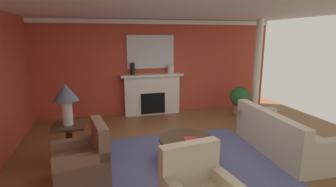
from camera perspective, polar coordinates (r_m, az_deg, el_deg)
ground_plane at (r=5.20m, az=4.42°, el=-13.21°), size 8.64×8.64×0.00m
wall_fireplace at (r=7.69m, az=-2.98°, el=5.83°), size 7.25×0.12×2.73m
ceiling_panel at (r=5.00m, az=3.78°, el=18.24°), size 7.25×6.59×0.06m
crown_moulding at (r=7.57m, az=-2.96°, el=15.45°), size 7.25×0.08×0.12m
area_rug at (r=4.96m, az=3.99°, el=-14.44°), size 3.09×2.74×0.01m
fireplace at (r=7.59m, az=-3.52°, el=-0.39°), size 1.80×0.35×1.19m
mantel_mirror at (r=7.54m, az=-3.83°, el=9.10°), size 1.36×0.04×0.94m
sofa at (r=5.63m, az=23.53°, el=-8.91°), size 0.98×2.13×0.85m
armchair_near_window at (r=4.40m, az=-18.13°, el=-14.40°), size 0.92×0.92×0.95m
coffee_table at (r=4.82m, az=4.05°, el=-10.95°), size 1.00×1.00×0.45m
side_table at (r=5.11m, az=-20.80°, el=-9.61°), size 0.56×0.56×0.70m
table_lamp at (r=4.87m, az=-21.54°, el=-0.56°), size 0.44×0.44×0.75m
vase_mantel_left at (r=7.32m, az=-7.76°, el=5.40°), size 0.13×0.13×0.35m
vase_mantel_right at (r=7.54m, az=0.60°, el=5.32°), size 0.19×0.19×0.24m
book_red_cover at (r=4.68m, az=5.05°, el=-10.00°), size 0.27×0.23×0.03m
potted_plant at (r=7.78m, az=15.44°, el=-1.04°), size 0.56×0.56×0.83m
column_white at (r=7.88m, az=18.96°, el=5.33°), size 0.20×0.20×2.73m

